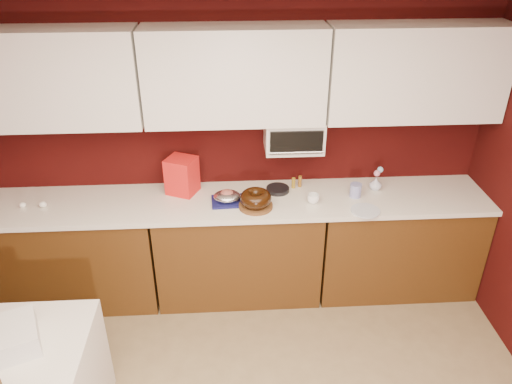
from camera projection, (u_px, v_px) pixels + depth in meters
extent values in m
cube|color=white|center=(246.00, 60.00, 1.46)|extent=(4.00, 4.50, 0.02)
cube|color=#320806|center=(236.00, 143.00, 4.03)|extent=(4.00, 0.02, 2.50)
cube|color=#4D2D0F|center=(76.00, 254.00, 4.09)|extent=(1.31, 0.58, 0.86)
cube|color=#4D2D0F|center=(239.00, 248.00, 4.16)|extent=(1.31, 0.58, 0.86)
cube|color=#4D2D0F|center=(395.00, 243.00, 4.23)|extent=(1.31, 0.58, 0.86)
cube|color=silver|center=(238.00, 202.00, 3.94)|extent=(4.00, 0.62, 0.04)
cube|color=white|center=(46.00, 79.00, 3.53)|extent=(1.31, 0.33, 0.70)
cube|color=white|center=(235.00, 76.00, 3.60)|extent=(1.31, 0.33, 0.70)
cube|color=white|center=(416.00, 73.00, 3.67)|extent=(1.31, 0.33, 0.70)
cube|color=white|center=(294.00, 134.00, 3.87)|extent=(0.45, 0.30, 0.25)
cube|color=black|center=(296.00, 143.00, 3.73)|extent=(0.40, 0.02, 0.18)
cylinder|color=silver|center=(296.00, 153.00, 3.75)|extent=(0.42, 0.02, 0.02)
cylinder|color=brown|center=(256.00, 206.00, 3.83)|extent=(0.32, 0.32, 0.02)
torus|color=black|center=(256.00, 198.00, 3.79)|extent=(0.29, 0.29, 0.10)
cube|color=#161652|center=(227.00, 201.00, 3.89)|extent=(0.25, 0.22, 0.02)
ellipsoid|color=silver|center=(227.00, 196.00, 3.87)|extent=(0.26, 0.23, 0.08)
ellipsoid|color=#9E5348|center=(227.00, 193.00, 3.86)|extent=(0.13, 0.12, 0.07)
cube|color=red|center=(182.00, 175.00, 3.97)|extent=(0.28, 0.27, 0.30)
cylinder|color=black|center=(278.00, 189.00, 4.05)|extent=(0.24, 0.24, 0.03)
imported|color=white|center=(313.00, 198.00, 3.87)|extent=(0.11, 0.11, 0.09)
cylinder|color=navy|center=(356.00, 190.00, 3.95)|extent=(0.12, 0.12, 0.11)
imported|color=silver|center=(376.00, 183.00, 4.05)|extent=(0.08, 0.08, 0.12)
sphere|color=pink|center=(377.00, 173.00, 4.01)|extent=(0.05, 0.05, 0.05)
sphere|color=#88B8D9|center=(380.00, 170.00, 4.02)|extent=(0.05, 0.05, 0.05)
cylinder|color=silver|center=(365.00, 211.00, 3.78)|extent=(0.29, 0.29, 0.01)
cylinder|color=olive|center=(293.00, 183.00, 4.08)|extent=(0.04, 0.04, 0.09)
ellipsoid|color=white|center=(23.00, 205.00, 3.82)|extent=(0.07, 0.06, 0.04)
ellipsoid|color=white|center=(43.00, 204.00, 3.82)|extent=(0.07, 0.06, 0.05)
cube|color=silver|center=(1.00, 340.00, 2.75)|extent=(0.47, 0.44, 0.13)
cylinder|color=brown|center=(300.00, 181.00, 4.10)|extent=(0.04, 0.04, 0.10)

